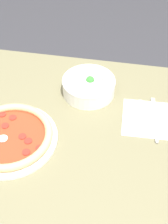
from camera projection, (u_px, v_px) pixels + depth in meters
The scene contains 6 objects.
dining_table at pixel (56, 147), 1.16m from camera, with size 1.16×0.81×0.77m.
pizza at pixel (10, 136), 1.01m from camera, with size 0.31×0.31×0.04m.
bowl at pixel (89, 85), 1.17m from camera, with size 0.20×0.20×0.08m.
napkin at pixel (148, 119), 1.09m from camera, with size 0.19×0.19×0.00m.
fork at pixel (141, 117), 1.09m from camera, with size 0.03×0.18×0.00m.
knife at pixel (155, 121), 1.08m from camera, with size 0.03×0.22×0.01m.
Camera 1 is at (0.23, -0.69, 1.57)m, focal length 50.00 mm.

